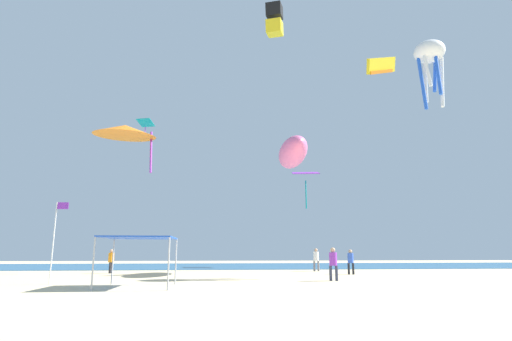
# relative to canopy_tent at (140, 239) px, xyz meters

# --- Properties ---
(ground) EXTENTS (110.00, 110.00, 0.10)m
(ground) POSITION_rel_canopy_tent_xyz_m (5.46, 1.25, -2.20)
(ground) COLOR beige
(ocean_strip) EXTENTS (110.00, 21.13, 0.03)m
(ocean_strip) POSITION_rel_canopy_tent_xyz_m (5.46, 28.20, -2.13)
(ocean_strip) COLOR #28608C
(ocean_strip) RESTS_ON ground
(canopy_tent) EXTENTS (3.13, 3.37, 2.25)m
(canopy_tent) POSITION_rel_canopy_tent_xyz_m (0.00, 0.00, 0.00)
(canopy_tent) COLOR #B2B2B7
(canopy_tent) RESTS_ON ground
(person_near_tent) EXTENTS (0.42, 0.47, 1.77)m
(person_near_tent) POSITION_rel_canopy_tent_xyz_m (-4.30, 12.84, -1.11)
(person_near_tent) COLOR black
(person_near_tent) RESTS_ON ground
(person_leftmost) EXTENTS (0.44, 0.42, 1.75)m
(person_leftmost) POSITION_rel_canopy_tent_xyz_m (13.18, 9.45, -1.12)
(person_leftmost) COLOR black
(person_leftmost) RESTS_ON ground
(person_central) EXTENTS (0.46, 0.43, 1.82)m
(person_central) POSITION_rel_canopy_tent_xyz_m (10.05, 3.20, -1.08)
(person_central) COLOR #33384C
(person_central) RESTS_ON ground
(person_rightmost) EXTENTS (0.49, 0.44, 1.87)m
(person_rightmost) POSITION_rel_canopy_tent_xyz_m (11.93, 14.48, -1.05)
(person_rightmost) COLOR slate
(person_rightmost) RESTS_ON ground
(banner_flag) EXTENTS (0.61, 0.06, 4.07)m
(banner_flag) POSITION_rel_canopy_tent_xyz_m (-4.58, 2.23, 0.28)
(banner_flag) COLOR silver
(banner_flag) RESTS_ON ground
(kite_diamond_purple) EXTENTS (3.35, 3.29, 4.34)m
(kite_diamond_purple) POSITION_rel_canopy_tent_xyz_m (13.33, 23.70, 7.78)
(kite_diamond_purple) COLOR purple
(kite_box_black) EXTENTS (1.95, 2.05, 3.31)m
(kite_box_black) POSITION_rel_canopy_tent_xyz_m (8.88, 16.24, 21.83)
(kite_box_black) COLOR black
(kite_octopus_white) EXTENTS (3.04, 3.04, 5.10)m
(kite_octopus_white) POSITION_rel_canopy_tent_xyz_m (18.68, 6.24, 13.40)
(kite_octopus_white) COLOR white
(kite_parafoil_yellow) EXTENTS (3.70, 3.04, 2.75)m
(kite_parafoil_yellow) POSITION_rel_canopy_tent_xyz_m (17.88, 12.64, 15.64)
(kite_parafoil_yellow) COLOR yellow
(kite_delta_orange) EXTENTS (6.09, 6.14, 4.17)m
(kite_delta_orange) POSITION_rel_canopy_tent_xyz_m (-4.01, 13.31, 9.17)
(kite_delta_orange) COLOR orange
(kite_inflatable_pink) EXTENTS (2.53, 7.13, 2.60)m
(kite_inflatable_pink) POSITION_rel_canopy_tent_xyz_m (9.45, 11.25, 7.13)
(kite_inflatable_pink) COLOR pink
(kite_diamond_teal) EXTENTS (1.92, 1.88, 2.33)m
(kite_diamond_teal) POSITION_rel_canopy_tent_xyz_m (-4.12, 22.87, 12.85)
(kite_diamond_teal) COLOR teal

